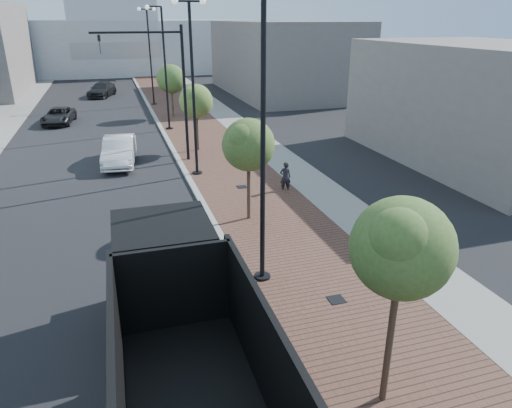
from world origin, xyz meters
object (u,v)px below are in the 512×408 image
object	(u,v)px
white_sedan	(119,151)
dark_car_mid	(59,116)
dump_truck	(183,350)
pedestrian	(285,177)

from	to	relation	value
white_sedan	dark_car_mid	bearing A→B (deg)	114.37
white_sedan	dump_truck	bearing A→B (deg)	-81.74
dump_truck	pedestrian	xyz separation A→B (m)	(7.19, 12.66, -0.74)
white_sedan	pedestrian	world-z (taller)	white_sedan
dump_truck	pedestrian	world-z (taller)	dump_truck
white_sedan	pedestrian	bearing A→B (deg)	-37.69
pedestrian	dark_car_mid	bearing A→B (deg)	-53.07
dump_truck	dark_car_mid	size ratio (longest dim) A/B	2.87
white_sedan	dark_car_mid	distance (m)	14.40
white_sedan	dark_car_mid	world-z (taller)	white_sedan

